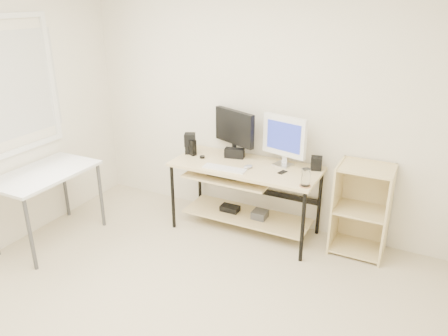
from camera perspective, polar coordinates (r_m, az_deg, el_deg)
room at (r=2.98m, az=-12.22°, el=0.80°), size 4.01×4.01×2.62m
desk at (r=4.51m, az=2.54°, el=-2.04°), size 1.50×0.65×0.75m
side_table at (r=4.61m, az=-22.36°, el=-1.39°), size 0.60×1.00×0.75m
shelf_unit at (r=4.39m, az=17.58°, el=-5.04°), size 0.50×0.40×0.90m
black_monitor at (r=4.58m, az=1.36°, el=4.97°), size 0.52×0.25×0.49m
white_imac at (r=4.34m, az=7.88°, el=3.98°), size 0.48×0.16×0.51m
keyboard at (r=4.30m, az=0.07°, el=-0.06°), size 0.44×0.14×0.02m
mouse at (r=4.32m, az=3.16°, el=0.17°), size 0.11×0.12×0.04m
center_speaker at (r=4.59m, az=1.37°, el=1.96°), size 0.22×0.13×0.10m
speaker_left at (r=4.71m, az=-4.47°, el=3.28°), size 0.15×0.15×0.22m
speaker_right at (r=4.37m, az=11.98°, el=0.62°), size 0.13×0.13×0.13m
audio_controller at (r=4.67m, az=-4.17°, el=2.70°), size 0.10×0.08×0.17m
volume_puck at (r=4.60m, az=-2.86°, el=1.45°), size 0.07×0.07×0.02m
smartphone at (r=4.26m, az=7.64°, el=-0.55°), size 0.08×0.11×0.01m
coaster at (r=3.99m, az=10.54°, el=-2.30°), size 0.11×0.11×0.01m
drinking_glass at (r=3.96m, az=10.62°, el=-1.19°), size 0.09×0.09×0.16m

